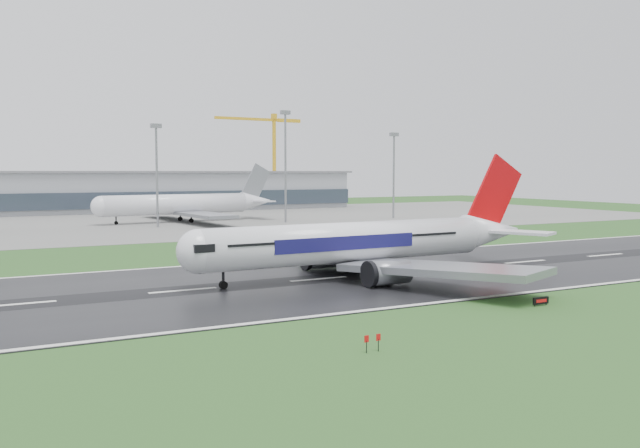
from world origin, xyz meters
TOP-DOWN VIEW (x-y plane):
  - ground at (0.00, 0.00)m, footprint 520.00×520.00m
  - runway at (0.00, 0.00)m, footprint 400.00×45.00m
  - apron at (0.00, 125.00)m, footprint 400.00×130.00m
  - terminal at (0.00, 185.00)m, footprint 240.00×36.00m
  - main_airliner at (28.67, -0.51)m, footprint 61.48×58.75m
  - parked_airliner at (33.45, 117.12)m, footprint 65.26×61.63m
  - tower_crane at (99.90, 200.00)m, footprint 42.73×4.39m
  - runway_sign at (34.40, -28.52)m, footprint 2.31×0.49m
  - floodmast_3 at (21.10, 100.00)m, footprint 0.64×0.64m
  - floodmast_4 at (60.20, 100.00)m, footprint 0.64×0.64m
  - floodmast_5 at (99.52, 100.00)m, footprint 0.64×0.64m

SIDE VIEW (x-z plane):
  - ground at x=0.00m, z-range 0.00..0.00m
  - apron at x=0.00m, z-range 0.00..0.08m
  - runway at x=0.00m, z-range 0.00..0.10m
  - runway_sign at x=34.40m, z-range 0.00..1.04m
  - terminal at x=0.00m, z-range 0.00..15.00m
  - parked_airliner at x=33.45m, z-range 0.08..17.54m
  - main_airliner at x=28.67m, z-range 0.10..17.67m
  - floodmast_5 at x=99.52m, z-range 0.00..27.16m
  - floodmast_3 at x=21.10m, z-range 0.00..27.54m
  - floodmast_4 at x=60.20m, z-range 0.00..32.75m
  - tower_crane at x=99.90m, z-range 0.00..42.29m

